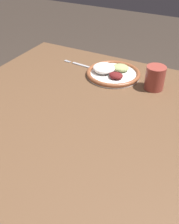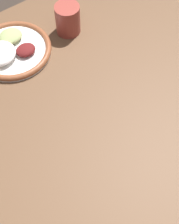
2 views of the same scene
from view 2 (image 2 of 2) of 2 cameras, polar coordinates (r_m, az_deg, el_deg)
ground_plane at (r=1.57m, az=0.73°, el=-13.46°), size 8.00×8.00×0.00m
dining_table at (r=0.99m, az=1.14°, el=-2.64°), size 1.25×1.10×0.71m
dinner_plate at (r=1.07m, az=-14.10°, el=10.99°), size 0.26×0.26×0.05m
drinking_cup at (r=1.09m, az=-4.00°, el=16.57°), size 0.08×0.08×0.10m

